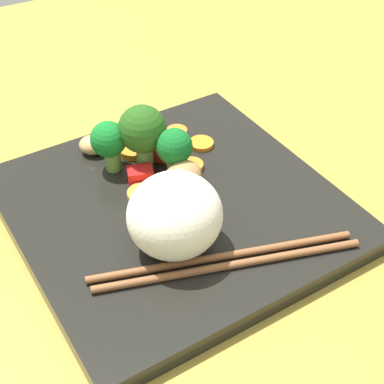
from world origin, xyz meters
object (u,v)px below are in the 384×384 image
(carrot_slice_4, at_px, (192,166))
(rice_mound, at_px, (175,215))
(square_plate, at_px, (175,208))
(broccoli_floret_1, at_px, (109,141))
(chopstick_pair, at_px, (226,261))

(carrot_slice_4, bearing_deg, rice_mound, -126.67)
(rice_mound, bearing_deg, square_plate, 62.83)
(broccoli_floret_1, bearing_deg, square_plate, -68.17)
(chopstick_pair, bearing_deg, carrot_slice_4, 89.07)
(carrot_slice_4, bearing_deg, chopstick_pair, -107.15)
(carrot_slice_4, distance_m, chopstick_pair, 0.13)
(rice_mound, bearing_deg, chopstick_pair, -56.06)
(square_plate, distance_m, broccoli_floret_1, 0.09)
(square_plate, height_order, rice_mound, rice_mound)
(rice_mound, distance_m, chopstick_pair, 0.05)
(square_plate, relative_size, chopstick_pair, 1.28)
(rice_mound, distance_m, broccoli_floret_1, 0.12)
(square_plate, bearing_deg, chopstick_pair, -90.18)
(square_plate, height_order, carrot_slice_4, carrot_slice_4)
(rice_mound, height_order, chopstick_pair, rice_mound)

